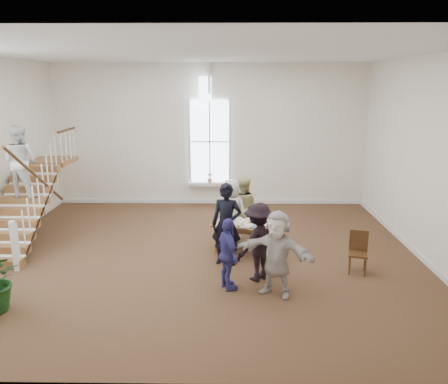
{
  "coord_description": "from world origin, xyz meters",
  "views": [
    {
      "loc": [
        0.67,
        -9.48,
        3.87
      ],
      "look_at": [
        0.52,
        0.4,
        1.4
      ],
      "focal_mm": 35.0,
      "sensor_mm": 36.0,
      "label": 1
    }
  ],
  "objects_px": {
    "woman_cluster_a": "(228,254)",
    "side_chair": "(358,250)",
    "woman_cluster_b": "(258,242)",
    "woman_cluster_c": "(277,254)",
    "library_table": "(246,227)",
    "elderly_woman": "(231,212)",
    "police_officer": "(227,224)",
    "person_yellow": "(243,207)"
  },
  "relations": [
    {
      "from": "woman_cluster_a",
      "to": "side_chair",
      "type": "xyz_separation_m",
      "value": [
        2.73,
        0.87,
        -0.23
      ]
    },
    {
      "from": "woman_cluster_b",
      "to": "woman_cluster_c",
      "type": "height_order",
      "value": "woman_cluster_c"
    },
    {
      "from": "library_table",
      "to": "woman_cluster_c",
      "type": "bearing_deg",
      "value": -56.86
    },
    {
      "from": "woman_cluster_b",
      "to": "elderly_woman",
      "type": "bearing_deg",
      "value": -116.23
    },
    {
      "from": "police_officer",
      "to": "woman_cluster_b",
      "type": "height_order",
      "value": "police_officer"
    },
    {
      "from": "library_table",
      "to": "woman_cluster_b",
      "type": "height_order",
      "value": "woman_cluster_b"
    },
    {
      "from": "woman_cluster_c",
      "to": "side_chair",
      "type": "height_order",
      "value": "woman_cluster_c"
    },
    {
      "from": "police_officer",
      "to": "woman_cluster_a",
      "type": "relative_size",
      "value": 1.27
    },
    {
      "from": "police_officer",
      "to": "side_chair",
      "type": "xyz_separation_m",
      "value": [
        2.77,
        -0.36,
        -0.42
      ]
    },
    {
      "from": "elderly_woman",
      "to": "woman_cluster_c",
      "type": "relative_size",
      "value": 1.0
    },
    {
      "from": "woman_cluster_a",
      "to": "woman_cluster_c",
      "type": "xyz_separation_m",
      "value": [
        0.9,
        -0.2,
        0.11
      ]
    },
    {
      "from": "library_table",
      "to": "elderly_woman",
      "type": "distance_m",
      "value": 0.72
    },
    {
      "from": "library_table",
      "to": "side_chair",
      "type": "distance_m",
      "value": 2.54
    },
    {
      "from": "library_table",
      "to": "elderly_woman",
      "type": "height_order",
      "value": "elderly_woman"
    },
    {
      "from": "library_table",
      "to": "woman_cluster_c",
      "type": "relative_size",
      "value": 1.02
    },
    {
      "from": "library_table",
      "to": "side_chair",
      "type": "xyz_separation_m",
      "value": [
        2.32,
        -1.01,
        -0.14
      ]
    },
    {
      "from": "woman_cluster_c",
      "to": "woman_cluster_a",
      "type": "bearing_deg",
      "value": -165.59
    },
    {
      "from": "elderly_woman",
      "to": "woman_cluster_c",
      "type": "xyz_separation_m",
      "value": [
        0.84,
        -2.68,
        -0.0
      ]
    },
    {
      "from": "side_chair",
      "to": "library_table",
      "type": "bearing_deg",
      "value": 171.32
    },
    {
      "from": "woman_cluster_b",
      "to": "side_chair",
      "type": "distance_m",
      "value": 2.19
    },
    {
      "from": "woman_cluster_b",
      "to": "library_table",
      "type": "bearing_deg",
      "value": -123.37
    },
    {
      "from": "woman_cluster_b",
      "to": "woman_cluster_c",
      "type": "xyz_separation_m",
      "value": [
        0.3,
        -0.65,
        0.02
      ]
    },
    {
      "from": "elderly_woman",
      "to": "library_table",
      "type": "bearing_deg",
      "value": 141.0
    },
    {
      "from": "woman_cluster_a",
      "to": "library_table",
      "type": "bearing_deg",
      "value": -34.01
    },
    {
      "from": "library_table",
      "to": "police_officer",
      "type": "height_order",
      "value": "police_officer"
    },
    {
      "from": "woman_cluster_c",
      "to": "side_chair",
      "type": "bearing_deg",
      "value": 57.22
    },
    {
      "from": "library_table",
      "to": "woman_cluster_b",
      "type": "relative_size",
      "value": 1.04
    },
    {
      "from": "elderly_woman",
      "to": "woman_cluster_c",
      "type": "bearing_deg",
      "value": 128.57
    },
    {
      "from": "woman_cluster_c",
      "to": "side_chair",
      "type": "relative_size",
      "value": 1.85
    },
    {
      "from": "police_officer",
      "to": "side_chair",
      "type": "distance_m",
      "value": 2.82
    },
    {
      "from": "police_officer",
      "to": "person_yellow",
      "type": "bearing_deg",
      "value": 89.03
    },
    {
      "from": "person_yellow",
      "to": "woman_cluster_b",
      "type": "height_order",
      "value": "woman_cluster_b"
    },
    {
      "from": "library_table",
      "to": "woman_cluster_c",
      "type": "xyz_separation_m",
      "value": [
        0.49,
        -2.08,
        0.19
      ]
    },
    {
      "from": "police_officer",
      "to": "elderly_woman",
      "type": "height_order",
      "value": "police_officer"
    },
    {
      "from": "woman_cluster_c",
      "to": "library_table",
      "type": "bearing_deg",
      "value": 130.3
    },
    {
      "from": "person_yellow",
      "to": "woman_cluster_b",
      "type": "relative_size",
      "value": 0.98
    },
    {
      "from": "police_officer",
      "to": "elderly_woman",
      "type": "bearing_deg",
      "value": 97.33
    },
    {
      "from": "person_yellow",
      "to": "woman_cluster_a",
      "type": "relative_size",
      "value": 1.11
    },
    {
      "from": "elderly_woman",
      "to": "woman_cluster_a",
      "type": "distance_m",
      "value": 2.48
    },
    {
      "from": "side_chair",
      "to": "woman_cluster_c",
      "type": "bearing_deg",
      "value": -134.87
    },
    {
      "from": "elderly_woman",
      "to": "side_chair",
      "type": "height_order",
      "value": "elderly_woman"
    },
    {
      "from": "library_table",
      "to": "woman_cluster_c",
      "type": "height_order",
      "value": "woman_cluster_c"
    }
  ]
}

